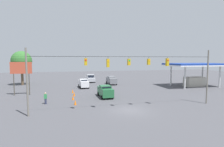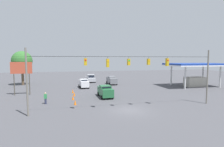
{
  "view_description": "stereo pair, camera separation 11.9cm",
  "coord_description": "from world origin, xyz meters",
  "px_view_note": "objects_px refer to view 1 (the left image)",
  "views": [
    {
      "loc": [
        7.23,
        20.03,
        6.36
      ],
      "look_at": [
        0.43,
        -7.59,
        3.97
      ],
      "focal_mm": 28.0,
      "sensor_mm": 36.0,
      "label": 1
    },
    {
      "loc": [
        7.11,
        20.06,
        6.36
      ],
      "look_at": [
        0.43,
        -7.59,
        3.97
      ],
      "focal_mm": 28.0,
      "sensor_mm": 36.0,
      "label": 2
    }
  ],
  "objects_px": {
    "traffic_cone_fourth": "(73,91)",
    "gas_station": "(195,70)",
    "pickup_truck_silver_withflow_deep": "(90,78)",
    "traffic_cone_second": "(73,98)",
    "tree_horizon_left": "(22,61)",
    "sedan_grey_oncoming_deep": "(111,80)",
    "roadside_billboard": "(21,71)",
    "sedan_white_withflow_far": "(84,83)",
    "sedan_green_withflow_mid": "(105,91)",
    "pedestrian": "(46,98)",
    "traffic_cone_third": "(74,94)",
    "overhead_signal_span": "(129,71)",
    "traffic_cone_nearest": "(75,102)"
  },
  "relations": [
    {
      "from": "overhead_signal_span",
      "to": "traffic_cone_fourth",
      "type": "distance_m",
      "value": 14.79
    },
    {
      "from": "sedan_green_withflow_mid",
      "to": "gas_station",
      "type": "height_order",
      "value": "gas_station"
    },
    {
      "from": "overhead_signal_span",
      "to": "pedestrian",
      "type": "bearing_deg",
      "value": -26.02
    },
    {
      "from": "pedestrian",
      "to": "tree_horizon_left",
      "type": "relative_size",
      "value": 0.2
    },
    {
      "from": "sedan_grey_oncoming_deep",
      "to": "gas_station",
      "type": "bearing_deg",
      "value": 156.09
    },
    {
      "from": "pickup_truck_silver_withflow_deep",
      "to": "pedestrian",
      "type": "height_order",
      "value": "pickup_truck_silver_withflow_deep"
    },
    {
      "from": "traffic_cone_fourth",
      "to": "traffic_cone_nearest",
      "type": "bearing_deg",
      "value": 91.19
    },
    {
      "from": "sedan_green_withflow_mid",
      "to": "sedan_white_withflow_far",
      "type": "bearing_deg",
      "value": -75.24
    },
    {
      "from": "gas_station",
      "to": "pedestrian",
      "type": "relative_size",
      "value": 7.82
    },
    {
      "from": "pickup_truck_silver_withflow_deep",
      "to": "gas_station",
      "type": "relative_size",
      "value": 0.42
    },
    {
      "from": "sedan_white_withflow_far",
      "to": "tree_horizon_left",
      "type": "bearing_deg",
      "value": -27.92
    },
    {
      "from": "gas_station",
      "to": "pedestrian",
      "type": "height_order",
      "value": "gas_station"
    },
    {
      "from": "pedestrian",
      "to": "tree_horizon_left",
      "type": "xyz_separation_m",
      "value": [
        7.76,
        -20.29,
        5.02
      ]
    },
    {
      "from": "traffic_cone_third",
      "to": "traffic_cone_fourth",
      "type": "height_order",
      "value": "same"
    },
    {
      "from": "traffic_cone_fourth",
      "to": "traffic_cone_second",
      "type": "bearing_deg",
      "value": 89.32
    },
    {
      "from": "sedan_grey_oncoming_deep",
      "to": "traffic_cone_third",
      "type": "bearing_deg",
      "value": 51.84
    },
    {
      "from": "traffic_cone_nearest",
      "to": "roadside_billboard",
      "type": "xyz_separation_m",
      "value": [
        8.87,
        -8.99,
        3.91
      ]
    },
    {
      "from": "traffic_cone_second",
      "to": "roadside_billboard",
      "type": "xyz_separation_m",
      "value": [
        8.62,
        -5.87,
        3.91
      ]
    },
    {
      "from": "sedan_green_withflow_mid",
      "to": "traffic_cone_second",
      "type": "bearing_deg",
      "value": 8.47
    },
    {
      "from": "traffic_cone_second",
      "to": "tree_horizon_left",
      "type": "height_order",
      "value": "tree_horizon_left"
    },
    {
      "from": "traffic_cone_third",
      "to": "sedan_grey_oncoming_deep",
      "type": "bearing_deg",
      "value": -128.16
    },
    {
      "from": "sedan_grey_oncoming_deep",
      "to": "sedan_white_withflow_far",
      "type": "bearing_deg",
      "value": 27.13
    },
    {
      "from": "pickup_truck_silver_withflow_deep",
      "to": "gas_station",
      "type": "distance_m",
      "value": 26.42
    },
    {
      "from": "sedan_green_withflow_mid",
      "to": "traffic_cone_nearest",
      "type": "relative_size",
      "value": 6.31
    },
    {
      "from": "gas_station",
      "to": "tree_horizon_left",
      "type": "distance_m",
      "value": 40.91
    },
    {
      "from": "traffic_cone_nearest",
      "to": "roadside_billboard",
      "type": "height_order",
      "value": "roadside_billboard"
    },
    {
      "from": "traffic_cone_fourth",
      "to": "gas_station",
      "type": "distance_m",
      "value": 27.78
    },
    {
      "from": "pickup_truck_silver_withflow_deep",
      "to": "traffic_cone_second",
      "type": "relative_size",
      "value": 7.47
    },
    {
      "from": "sedan_grey_oncoming_deep",
      "to": "gas_station",
      "type": "distance_m",
      "value": 19.71
    },
    {
      "from": "traffic_cone_second",
      "to": "roadside_billboard",
      "type": "distance_m",
      "value": 11.14
    },
    {
      "from": "sedan_white_withflow_far",
      "to": "pedestrian",
      "type": "height_order",
      "value": "sedan_white_withflow_far"
    },
    {
      "from": "tree_horizon_left",
      "to": "pickup_truck_silver_withflow_deep",
      "type": "bearing_deg",
      "value": -173.51
    },
    {
      "from": "traffic_cone_third",
      "to": "gas_station",
      "type": "relative_size",
      "value": 0.06
    },
    {
      "from": "sedan_grey_oncoming_deep",
      "to": "sedan_white_withflow_far",
      "type": "distance_m",
      "value": 8.1
    },
    {
      "from": "sedan_grey_oncoming_deep",
      "to": "sedan_green_withflow_mid",
      "type": "xyz_separation_m",
      "value": [
        4.47,
        14.08,
        -0.03
      ]
    },
    {
      "from": "pickup_truck_silver_withflow_deep",
      "to": "traffic_cone_nearest",
      "type": "distance_m",
      "value": 24.18
    },
    {
      "from": "roadside_billboard",
      "to": "tree_horizon_left",
      "type": "relative_size",
      "value": 0.71
    },
    {
      "from": "roadside_billboard",
      "to": "tree_horizon_left",
      "type": "distance_m",
      "value": 13.22
    },
    {
      "from": "sedan_green_withflow_mid",
      "to": "pedestrian",
      "type": "distance_m",
      "value": 9.41
    },
    {
      "from": "pickup_truck_silver_withflow_deep",
      "to": "sedan_white_withflow_far",
      "type": "height_order",
      "value": "pickup_truck_silver_withflow_deep"
    },
    {
      "from": "pickup_truck_silver_withflow_deep",
      "to": "pedestrian",
      "type": "distance_m",
      "value": 23.91
    },
    {
      "from": "traffic_cone_second",
      "to": "traffic_cone_fourth",
      "type": "relative_size",
      "value": 1.0
    },
    {
      "from": "sedan_green_withflow_mid",
      "to": "traffic_cone_nearest",
      "type": "bearing_deg",
      "value": 37.8
    },
    {
      "from": "sedan_grey_oncoming_deep",
      "to": "pickup_truck_silver_withflow_deep",
      "type": "bearing_deg",
      "value": -50.73
    },
    {
      "from": "roadside_billboard",
      "to": "traffic_cone_third",
      "type": "bearing_deg",
      "value": 160.73
    },
    {
      "from": "sedan_grey_oncoming_deep",
      "to": "tree_horizon_left",
      "type": "distance_m",
      "value": 22.19
    },
    {
      "from": "traffic_cone_fourth",
      "to": "tree_horizon_left",
      "type": "height_order",
      "value": "tree_horizon_left"
    },
    {
      "from": "overhead_signal_span",
      "to": "traffic_cone_third",
      "type": "xyz_separation_m",
      "value": [
        6.52,
        -9.56,
        -4.49
      ]
    },
    {
      "from": "traffic_cone_fourth",
      "to": "sedan_green_withflow_mid",
      "type": "bearing_deg",
      "value": 137.34
    },
    {
      "from": "traffic_cone_third",
      "to": "pedestrian",
      "type": "height_order",
      "value": "pedestrian"
    }
  ]
}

